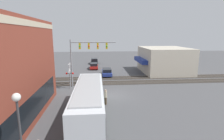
# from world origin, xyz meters

# --- Properties ---
(ground_plane) EXTENTS (120.00, 120.00, 0.00)m
(ground_plane) POSITION_xyz_m (0.00, 0.00, 0.00)
(ground_plane) COLOR #4C4C4F
(shop_building) EXTENTS (10.36, 10.12, 5.16)m
(shop_building) POSITION_xyz_m (13.58, -11.91, 2.58)
(shop_building) COLOR beige
(shop_building) RESTS_ON ground
(city_bus) EXTENTS (11.20, 2.59, 3.26)m
(city_bus) POSITION_xyz_m (-6.30, 2.80, 1.80)
(city_bus) COLOR silver
(city_bus) RESTS_ON ground
(traffic_signal_gantry) EXTENTS (0.42, 6.71, 7.09)m
(traffic_signal_gantry) POSITION_xyz_m (4.49, 3.75, 5.31)
(traffic_signal_gantry) COLOR gray
(traffic_signal_gantry) RESTS_ON ground
(crossing_signal) EXTENTS (1.41, 1.18, 3.81)m
(crossing_signal) POSITION_xyz_m (3.42, 6.00, 2.30)
(crossing_signal) COLOR gray
(crossing_signal) RESTS_ON ground
(streetlamp) EXTENTS (0.44, 0.44, 4.94)m
(streetlamp) POSITION_xyz_m (-12.94, 6.07, 2.95)
(streetlamp) COLOR #38383A
(streetlamp) RESTS_ON ground
(rail_track_near) EXTENTS (2.60, 60.00, 0.15)m
(rail_track_near) POSITION_xyz_m (6.00, 0.00, 0.03)
(rail_track_near) COLOR #332D28
(rail_track_near) RESTS_ON ground
(rail_track_far) EXTENTS (2.60, 60.00, 0.15)m
(rail_track_far) POSITION_xyz_m (9.20, 0.00, 0.03)
(rail_track_far) COLOR #332D28
(rail_track_far) RESTS_ON ground
(parked_car_blue) EXTENTS (4.63, 1.82, 1.39)m
(parked_car_blue) POSITION_xyz_m (11.38, 0.20, 0.65)
(parked_car_blue) COLOR navy
(parked_car_blue) RESTS_ON ground
(parked_car_red) EXTENTS (4.33, 1.82, 1.36)m
(parked_car_red) POSITION_xyz_m (18.43, 2.80, 0.63)
(parked_car_red) COLOR #B21E19
(parked_car_red) RESTS_ON ground
(parked_car_black) EXTENTS (4.69, 1.82, 1.50)m
(parked_car_black) POSITION_xyz_m (25.58, 2.80, 0.70)
(parked_car_black) COLOR black
(parked_car_black) RESTS_ON ground
(pedestrian_near_bus) EXTENTS (0.34, 0.34, 1.77)m
(pedestrian_near_bus) POSITION_xyz_m (-2.93, 1.12, 0.91)
(pedestrian_near_bus) COLOR #473828
(pedestrian_near_bus) RESTS_ON ground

